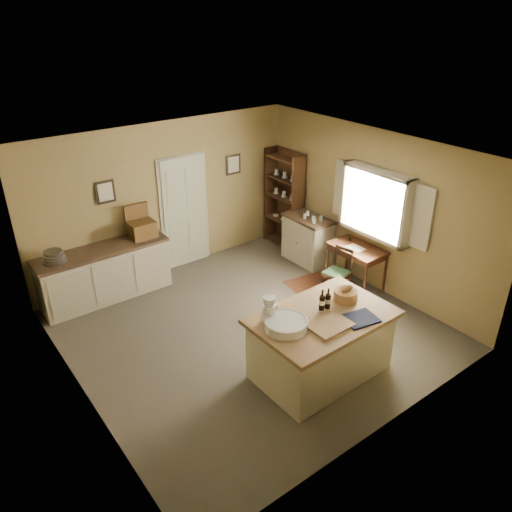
{
  "coord_description": "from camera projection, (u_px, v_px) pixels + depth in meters",
  "views": [
    {
      "loc": [
        -3.68,
        -5.03,
        4.46
      ],
      "look_at": [
        0.19,
        0.11,
        1.15
      ],
      "focal_mm": 35.0,
      "sensor_mm": 36.0,
      "label": 1
    }
  ],
  "objects": [
    {
      "name": "work_island",
      "position": [
        320.0,
        343.0,
        6.5
      ],
      "size": [
        1.82,
        1.2,
        1.2
      ],
      "rotation": [
        0.0,
        0.0,
        0.01
      ],
      "color": "#B9B296",
      "rests_on": "ground"
    },
    {
      "name": "ceiling",
      "position": [
        249.0,
        155.0,
        6.35
      ],
      "size": [
        5.0,
        5.0,
        0.0
      ],
      "primitive_type": "plane",
      "color": "silver",
      "rests_on": "wall_back"
    },
    {
      "name": "shelving_unit",
      "position": [
        285.0,
        199.0,
        9.83
      ],
      "size": [
        0.33,
        0.87,
        1.93
      ],
      "color": "#321E11",
      "rests_on": "ground"
    },
    {
      "name": "door",
      "position": [
        185.0,
        211.0,
        9.05
      ],
      "size": [
        0.97,
        0.06,
        2.11
      ],
      "primitive_type": "cube",
      "color": "beige",
      "rests_on": "ground"
    },
    {
      "name": "rug",
      "position": [
        335.0,
        294.0,
        8.48
      ],
      "size": [
        1.32,
        1.74,
        0.01
      ],
      "primitive_type": "cube",
      "rotation": [
        0.0,
        0.0,
        -0.14
      ],
      "color": "#502212",
      "rests_on": "ground"
    },
    {
      "name": "desk_chair",
      "position": [
        337.0,
        274.0,
        8.28
      ],
      "size": [
        0.45,
        0.45,
        0.83
      ],
      "primitive_type": null,
      "rotation": [
        0.0,
        0.0,
        0.18
      ],
      "color": "#321E11",
      "rests_on": "ground"
    },
    {
      "name": "writing_desk",
      "position": [
        357.0,
        252.0,
        8.41
      ],
      "size": [
        0.58,
        0.95,
        0.82
      ],
      "color": "#381D11",
      "rests_on": "ground"
    },
    {
      "name": "framed_prints",
      "position": [
        174.0,
        177.0,
        8.67
      ],
      "size": [
        2.82,
        0.02,
        0.38
      ],
      "color": "black",
      "rests_on": "ground"
    },
    {
      "name": "wall_front",
      "position": [
        392.0,
        335.0,
        5.2
      ],
      "size": [
        5.0,
        0.1,
        2.7
      ],
      "primitive_type": "cube",
      "color": "olive",
      "rests_on": "ground"
    },
    {
      "name": "ground",
      "position": [
        250.0,
        329.0,
        7.59
      ],
      "size": [
        5.0,
        5.0,
        0.0
      ],
      "primitive_type": "plane",
      "color": "#5F5749",
      "rests_on": "ground"
    },
    {
      "name": "wall_back",
      "position": [
        165.0,
        199.0,
        8.75
      ],
      "size": [
        5.0,
        0.1,
        2.7
      ],
      "primitive_type": "cube",
      "color": "olive",
      "rests_on": "ground"
    },
    {
      "name": "wall_left",
      "position": [
        72.0,
        309.0,
        5.63
      ],
      "size": [
        0.1,
        5.0,
        2.7
      ],
      "primitive_type": "cube",
      "color": "olive",
      "rests_on": "ground"
    },
    {
      "name": "window",
      "position": [
        378.0,
        203.0,
        8.03
      ],
      "size": [
        0.25,
        1.99,
        1.12
      ],
      "color": "#B9B296",
      "rests_on": "ground"
    },
    {
      "name": "wall_right",
      "position": [
        370.0,
        210.0,
        8.31
      ],
      "size": [
        0.1,
        5.0,
        2.7
      ],
      "primitive_type": "cube",
      "color": "olive",
      "rests_on": "ground"
    },
    {
      "name": "right_cabinet",
      "position": [
        307.0,
        239.0,
        9.38
      ],
      "size": [
        0.53,
        0.95,
        0.99
      ],
      "color": "#B9B296",
      "rests_on": "ground"
    },
    {
      "name": "sideboard",
      "position": [
        105.0,
        271.0,
        8.21
      ],
      "size": [
        2.14,
        0.61,
        1.18
      ],
      "color": "#B9B296",
      "rests_on": "ground"
    }
  ]
}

